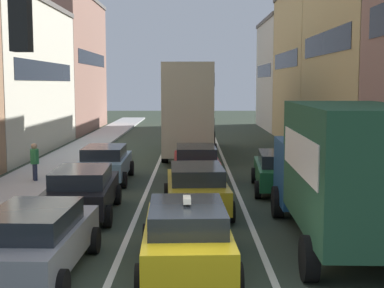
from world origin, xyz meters
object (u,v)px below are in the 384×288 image
bus_mid_queue_primary (192,105)px  pedestrian_mid_sidewalk (35,161)px  wagon_left_lane_second (83,190)px  sedan_left_lane_third (105,163)px  taxi_centre_lane_front (187,235)px  sedan_centre_lane_second (197,187)px  sedan_right_lane_behind_truck (281,170)px  hatchback_centre_lane_third (196,162)px  sedan_left_lane_front (35,239)px  removalist_box_truck (343,169)px

bus_mid_queue_primary → pedestrian_mid_sidewalk: bearing=146.5°
wagon_left_lane_second → sedan_left_lane_third: size_ratio=1.01×
taxi_centre_lane_front → wagon_left_lane_second: taxi_centre_lane_front is taller
sedan_centre_lane_second → sedan_right_lane_behind_truck: size_ratio=0.99×
hatchback_centre_lane_third → sedan_centre_lane_second: bearing=178.3°
taxi_centre_lane_front → bus_mid_queue_primary: 19.17m
sedan_left_lane_front → pedestrian_mid_sidewalk: 10.89m
removalist_box_truck → sedan_left_lane_third: bearing=41.0°
sedan_centre_lane_second → taxi_centre_lane_front: bearing=174.4°
taxi_centre_lane_front → sedan_right_lane_behind_truck: bearing=-23.9°
taxi_centre_lane_front → hatchback_centre_lane_third: bearing=-3.7°
removalist_box_truck → sedan_centre_lane_second: (-3.54, 3.76, -1.18)m
removalist_box_truck → taxi_centre_lane_front: size_ratio=1.78×
sedan_centre_lane_second → removalist_box_truck: bearing=-139.5°
wagon_left_lane_second → bus_mid_queue_primary: bus_mid_queue_primary is taller
sedan_left_lane_third → wagon_left_lane_second: bearing=-178.7°
sedan_left_lane_third → removalist_box_truck: bearing=-142.0°
sedan_left_lane_front → sedan_centre_lane_second: bearing=-29.5°
sedan_left_lane_third → pedestrian_mid_sidewalk: pedestrian_mid_sidewalk is taller
removalist_box_truck → bus_mid_queue_primary: 17.85m
hatchback_centre_lane_third → sedan_left_lane_third: size_ratio=1.00×
removalist_box_truck → taxi_centre_lane_front: bearing=115.2°
wagon_left_lane_second → hatchback_centre_lane_third: same height
taxi_centre_lane_front → sedan_left_lane_front: size_ratio=1.00×
sedan_left_lane_third → pedestrian_mid_sidewalk: size_ratio=2.61×
sedan_centre_lane_second → hatchback_centre_lane_third: bearing=-3.1°
sedan_left_lane_front → sedan_right_lane_behind_truck: same height
sedan_centre_lane_second → pedestrian_mid_sidewalk: bearing=51.0°
sedan_right_lane_behind_truck → pedestrian_mid_sidewalk: 9.83m
removalist_box_truck → sedan_left_lane_front: (-6.99, -1.95, -1.18)m
bus_mid_queue_primary → taxi_centre_lane_front: bearing=-178.4°
taxi_centre_lane_front → wagon_left_lane_second: size_ratio=1.00×
sedan_right_lane_behind_truck → wagon_left_lane_second: bearing=123.5°
removalist_box_truck → pedestrian_mid_sidewalk: bearing=51.8°
sedan_centre_lane_second → sedan_left_lane_third: size_ratio=1.01×
removalist_box_truck → wagon_left_lane_second: bearing=67.2°
taxi_centre_lane_front → hatchback_centre_lane_third: taxi_centre_lane_front is taller
taxi_centre_lane_front → sedan_left_lane_front: (-3.19, -0.32, -0.00)m
sedan_left_lane_front → hatchback_centre_lane_third: bearing=-15.8°
hatchback_centre_lane_third → sedan_left_lane_third: bearing=89.8°
sedan_left_lane_third → bus_mid_queue_primary: bus_mid_queue_primary is taller
removalist_box_truck → sedan_left_lane_third: size_ratio=1.80×
sedan_right_lane_behind_truck → bus_mid_queue_primary: bearing=22.0°
removalist_box_truck → sedan_left_lane_third: (-7.28, 8.99, -1.18)m
bus_mid_queue_primary → sedan_left_lane_front: bearing=172.2°
sedan_left_lane_front → sedan_left_lane_third: bearing=3.2°
taxi_centre_lane_front → pedestrian_mid_sidewalk: (-6.25, 10.13, 0.15)m
removalist_box_truck → wagon_left_lane_second: (-7.05, 3.25, -1.18)m
removalist_box_truck → wagon_left_lane_second: 7.86m
sedan_centre_lane_second → bus_mid_queue_primary: (-0.18, 13.68, 2.03)m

